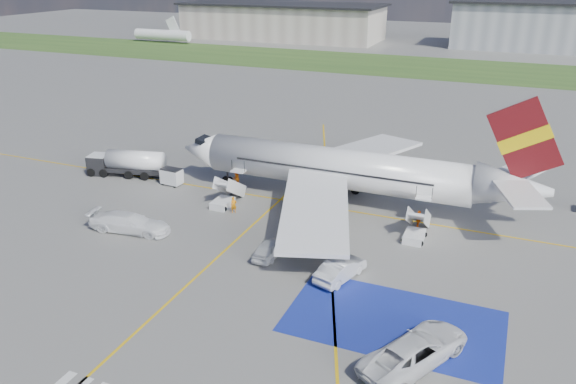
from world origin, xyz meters
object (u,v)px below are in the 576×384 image
airliner (350,170)px  fuel_tanker (127,165)px  gpu_cart (172,177)px  van_white_b (129,220)px  car_silver_b (340,269)px  van_white_a (416,346)px  car_silver_a (269,248)px

airliner → fuel_tanker: bearing=-175.1°
gpu_cart → van_white_b: 11.30m
car_silver_b → van_white_b: size_ratio=0.86×
fuel_tanker → van_white_a: bearing=-40.6°
car_silver_a → van_white_a: (13.26, -8.54, 0.43)m
car_silver_b → van_white_b: bearing=15.2°
fuel_tanker → car_silver_b: 30.89m
fuel_tanker → car_silver_a: bearing=-38.0°
fuel_tanker → car_silver_a: 24.67m
airliner → van_white_b: size_ratio=6.57×
van_white_a → car_silver_b: bearing=-19.2°
van_white_a → van_white_b: size_ratio=1.07×
fuel_tanker → van_white_b: size_ratio=1.57×
car_silver_a → car_silver_b: 6.42m
van_white_a → van_white_b: bearing=10.9°
fuel_tanker → car_silver_a: (22.14, -10.87, -0.52)m
car_silver_a → van_white_a: van_white_a is taller
airliner → car_silver_a: 13.57m
van_white_b → car_silver_b: bearing=-98.3°
gpu_cart → van_white_a: size_ratio=0.38×
airliner → van_white_a: bearing=-64.0°
van_white_a → van_white_b: (-26.45, 7.98, -0.03)m
fuel_tanker → van_white_a: fuel_tanker is taller
airliner → fuel_tanker: airliner is taller
fuel_tanker → car_silver_b: size_ratio=1.82×
gpu_cart → van_white_b: size_ratio=0.41×
car_silver_a → car_silver_b: car_silver_b is taller
airliner → car_silver_a: bearing=-101.9°
gpu_cart → fuel_tanker: bearing=-179.8°
car_silver_a → van_white_b: (-13.19, -0.56, 0.40)m
car_silver_b → van_white_b: van_white_b is taller
airliner → car_silver_b: 14.81m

